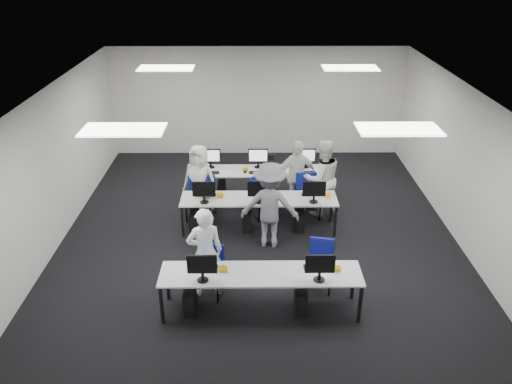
{
  "coord_description": "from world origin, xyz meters",
  "views": [
    {
      "loc": [
        -0.12,
        -8.88,
        5.39
      ],
      "look_at": [
        -0.06,
        -0.06,
        1.0
      ],
      "focal_mm": 35.0,
      "sensor_mm": 36.0,
      "label": 1
    }
  ],
  "objects_px": {
    "student_2": "(200,180)",
    "chair_1": "(320,273)",
    "chair_5": "(205,197)",
    "chair_2": "(200,205)",
    "chair_3": "(264,204)",
    "chair_7": "(304,196)",
    "student_3": "(296,176)",
    "chair_0": "(210,280)",
    "student_0": "(205,253)",
    "student_1": "(322,178)",
    "desk_mid": "(259,200)",
    "desk_front": "(261,276)",
    "chair_6": "(259,200)",
    "chair_4": "(312,205)",
    "photographer": "(270,205)"
  },
  "relations": [
    {
      "from": "desk_front",
      "to": "chair_7",
      "type": "xyz_separation_m",
      "value": [
        1.02,
        3.54,
        -0.38
      ]
    },
    {
      "from": "chair_3",
      "to": "student_3",
      "type": "relative_size",
      "value": 0.55
    },
    {
      "from": "chair_2",
      "to": "chair_4",
      "type": "height_order",
      "value": "chair_2"
    },
    {
      "from": "desk_mid",
      "to": "chair_2",
      "type": "distance_m",
      "value": 1.43
    },
    {
      "from": "chair_3",
      "to": "desk_front",
      "type": "bearing_deg",
      "value": -111.06
    },
    {
      "from": "chair_7",
      "to": "student_1",
      "type": "bearing_deg",
      "value": -39.99
    },
    {
      "from": "student_2",
      "to": "student_0",
      "type": "bearing_deg",
      "value": -62.83
    },
    {
      "from": "student_2",
      "to": "chair_1",
      "type": "bearing_deg",
      "value": -29.76
    },
    {
      "from": "chair_1",
      "to": "chair_2",
      "type": "height_order",
      "value": "chair_2"
    },
    {
      "from": "chair_1",
      "to": "chair_5",
      "type": "relative_size",
      "value": 0.93
    },
    {
      "from": "student_1",
      "to": "chair_7",
      "type": "bearing_deg",
      "value": -49.73
    },
    {
      "from": "student_1",
      "to": "student_3",
      "type": "xyz_separation_m",
      "value": [
        -0.55,
        0.18,
        -0.04
      ]
    },
    {
      "from": "chair_4",
      "to": "chair_6",
      "type": "distance_m",
      "value": 1.18
    },
    {
      "from": "chair_3",
      "to": "student_1",
      "type": "relative_size",
      "value": 0.52
    },
    {
      "from": "chair_3",
      "to": "chair_2",
      "type": "bearing_deg",
      "value": 163.01
    },
    {
      "from": "chair_2",
      "to": "chair_6",
      "type": "relative_size",
      "value": 1.15
    },
    {
      "from": "chair_7",
      "to": "desk_front",
      "type": "bearing_deg",
      "value": -111.16
    },
    {
      "from": "chair_7",
      "to": "student_3",
      "type": "distance_m",
      "value": 0.56
    },
    {
      "from": "desk_mid",
      "to": "chair_3",
      "type": "relative_size",
      "value": 3.56
    },
    {
      "from": "desk_mid",
      "to": "chair_6",
      "type": "distance_m",
      "value": 0.94
    },
    {
      "from": "desk_mid",
      "to": "chair_1",
      "type": "bearing_deg",
      "value": -62.47
    },
    {
      "from": "chair_5",
      "to": "chair_1",
      "type": "bearing_deg",
      "value": -60.8
    },
    {
      "from": "chair_3",
      "to": "photographer",
      "type": "relative_size",
      "value": 0.51
    },
    {
      "from": "chair_3",
      "to": "student_2",
      "type": "xyz_separation_m",
      "value": [
        -1.4,
        0.19,
        0.51
      ]
    },
    {
      "from": "desk_front",
      "to": "student_1",
      "type": "height_order",
      "value": "student_1"
    },
    {
      "from": "chair_1",
      "to": "chair_2",
      "type": "bearing_deg",
      "value": 145.13
    },
    {
      "from": "chair_5",
      "to": "chair_6",
      "type": "bearing_deg",
      "value": -10.39
    },
    {
      "from": "desk_front",
      "to": "chair_7",
      "type": "bearing_deg",
      "value": 73.92
    },
    {
      "from": "desk_front",
      "to": "chair_1",
      "type": "relative_size",
      "value": 3.64
    },
    {
      "from": "chair_7",
      "to": "student_1",
      "type": "height_order",
      "value": "student_1"
    },
    {
      "from": "chair_4",
      "to": "chair_1",
      "type": "bearing_deg",
      "value": -87.98
    },
    {
      "from": "chair_3",
      "to": "student_2",
      "type": "distance_m",
      "value": 1.5
    },
    {
      "from": "student_0",
      "to": "student_3",
      "type": "height_order",
      "value": "student_0"
    },
    {
      "from": "desk_front",
      "to": "chair_5",
      "type": "distance_m",
      "value": 3.7
    },
    {
      "from": "chair_6",
      "to": "chair_7",
      "type": "height_order",
      "value": "chair_7"
    },
    {
      "from": "student_2",
      "to": "student_3",
      "type": "height_order",
      "value": "student_3"
    },
    {
      "from": "chair_0",
      "to": "chair_5",
      "type": "bearing_deg",
      "value": 108.89
    },
    {
      "from": "chair_2",
      "to": "photographer",
      "type": "height_order",
      "value": "photographer"
    },
    {
      "from": "desk_front",
      "to": "desk_mid",
      "type": "relative_size",
      "value": 1.0
    },
    {
      "from": "chair_3",
      "to": "student_0",
      "type": "height_order",
      "value": "student_0"
    },
    {
      "from": "chair_5",
      "to": "student_2",
      "type": "bearing_deg",
      "value": -132.34
    },
    {
      "from": "chair_0",
      "to": "student_0",
      "type": "distance_m",
      "value": 0.55
    },
    {
      "from": "chair_0",
      "to": "chair_1",
      "type": "xyz_separation_m",
      "value": [
        1.89,
        0.17,
        -0.0
      ]
    },
    {
      "from": "chair_1",
      "to": "student_2",
      "type": "relative_size",
      "value": 0.56
    },
    {
      "from": "chair_2",
      "to": "chair_3",
      "type": "height_order",
      "value": "chair_2"
    },
    {
      "from": "student_3",
      "to": "photographer",
      "type": "relative_size",
      "value": 0.93
    },
    {
      "from": "chair_0",
      "to": "chair_5",
      "type": "distance_m",
      "value": 3.05
    },
    {
      "from": "chair_7",
      "to": "student_1",
      "type": "distance_m",
      "value": 0.71
    },
    {
      "from": "chair_3",
      "to": "student_3",
      "type": "height_order",
      "value": "student_3"
    },
    {
      "from": "chair_6",
      "to": "student_3",
      "type": "relative_size",
      "value": 0.5
    }
  ]
}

